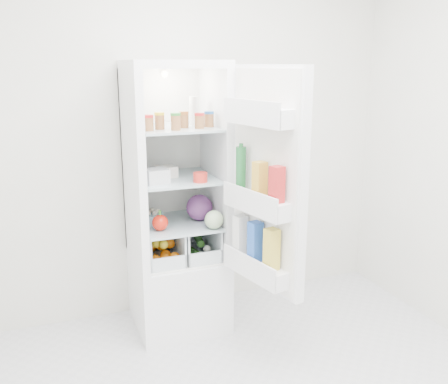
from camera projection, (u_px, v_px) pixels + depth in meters
name	position (u px, v px, depth m)	size (l,w,h in m)	color
room_walls	(293.00, 109.00, 2.12)	(3.02, 3.02, 2.61)	silver
refrigerator	(175.00, 231.00, 3.41)	(0.60, 0.60, 1.80)	white
shelf_low	(177.00, 223.00, 3.34)	(0.49, 0.53, 0.01)	#A9C0C6
shelf_mid	(176.00, 178.00, 3.26)	(0.49, 0.53, 0.01)	#A9C0C6
shelf_top	(175.00, 128.00, 3.18)	(0.49, 0.53, 0.01)	#A9C0C6
crisper_left	(160.00, 244.00, 3.33)	(0.23, 0.46, 0.22)	silver
crisper_right	(195.00, 239.00, 3.41)	(0.23, 0.46, 0.22)	silver
condiment_jars	(180.00, 122.00, 3.06)	(0.46, 0.16, 0.08)	#B21919
squeeze_bottle	(193.00, 111.00, 3.23)	(0.05, 0.05, 0.18)	white
tub_white	(156.00, 176.00, 3.10)	(0.14, 0.14, 0.09)	silver
tub_cream	(166.00, 171.00, 3.26)	(0.12, 0.12, 0.07)	white
tin_red	(200.00, 177.00, 3.12)	(0.09, 0.09, 0.06)	red
foil_tray	(164.00, 173.00, 3.29)	(0.15, 0.11, 0.04)	#BABABE
red_cabbage	(199.00, 207.00, 3.37)	(0.18, 0.18, 0.18)	#53205D
bell_pepper	(160.00, 223.00, 3.16)	(0.10, 0.10, 0.10)	red
mushroom_bowl	(152.00, 219.00, 3.29)	(0.15, 0.15, 0.07)	#85B3C7
salad_bag	(214.00, 220.00, 3.19)	(0.12, 0.12, 0.12)	#A7C292
citrus_pile	(162.00, 249.00, 3.32)	(0.20, 0.31, 0.16)	orange
veg_pile	(196.00, 246.00, 3.42)	(0.16, 0.30, 0.10)	#1E4416
fridge_door	(265.00, 187.00, 2.86)	(0.29, 0.60, 1.30)	white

